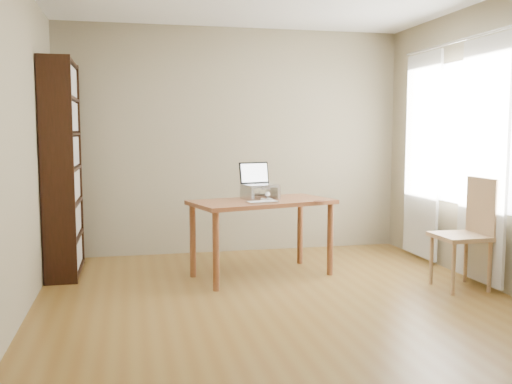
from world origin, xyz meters
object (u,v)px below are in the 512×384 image
Objects in this scene: desk at (262,211)px; keyboard at (262,202)px; bookshelf at (63,169)px; laptop at (259,180)px; cat at (260,192)px; chair at (469,229)px.

desk is 0.25m from keyboard.
bookshelf is 5.72× the size of laptop.
keyboard reaches higher than desk.
desk is at bearing -100.92° from cat.
chair reaches higher than cat.
laptop reaches higher than chair.
chair reaches higher than keyboard.
laptop is at bearing 149.80° from chair.
cat is at bearing 68.88° from keyboard.
keyboard is 0.64× the size of cat.
bookshelf is 2.00m from keyboard.
bookshelf reaches higher than keyboard.
keyboard is (1.84, -0.74, -0.29)m from bookshelf.
keyboard is at bearing -117.78° from desk.
desk is 1.91m from chair.
laptop is (0.00, 0.14, 0.29)m from desk.
desk is at bearing 66.00° from keyboard.
laptop is at bearing 98.52° from cat.
bookshelf is at bearing 160.73° from cat.
desk is at bearing 153.38° from chair.
bookshelf reaches higher than laptop.
bookshelf reaches higher than desk.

